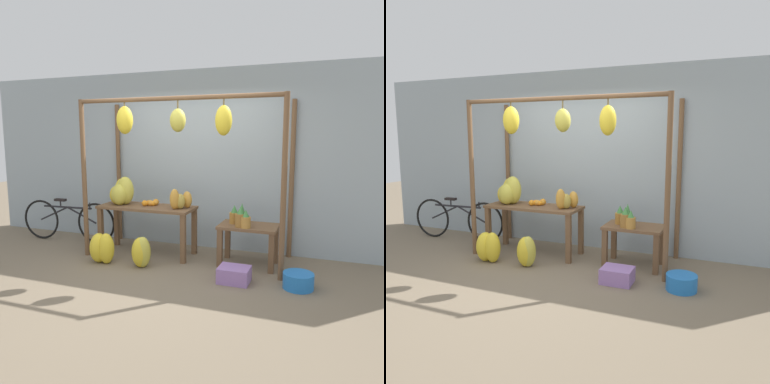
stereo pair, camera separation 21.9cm
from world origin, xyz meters
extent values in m
plane|color=#756651|center=(0.00, 0.00, 0.00)|extent=(20.00, 20.00, 0.00)
cube|color=#99A8B2|center=(0.00, 1.59, 1.40)|extent=(8.00, 0.08, 2.80)
cylinder|color=brown|center=(-1.44, 0.54, 1.15)|extent=(0.07, 0.07, 2.30)
cylinder|color=brown|center=(1.44, 0.54, 1.15)|extent=(0.07, 0.07, 2.30)
cylinder|color=brown|center=(-1.44, 1.50, 1.15)|extent=(0.07, 0.07, 2.30)
cylinder|color=brown|center=(1.44, 1.50, 1.15)|extent=(0.07, 0.07, 2.30)
cylinder|color=brown|center=(0.00, 0.54, 2.27)|extent=(2.87, 0.06, 0.06)
cylinder|color=brown|center=(-0.73, 0.54, 2.21)|extent=(0.02, 0.02, 0.05)
ellipsoid|color=yellow|center=(-0.73, 0.54, 2.00)|extent=(0.23, 0.21, 0.38)
cylinder|color=brown|center=(0.06, 0.54, 2.19)|extent=(0.02, 0.02, 0.10)
ellipsoid|color=gold|center=(0.06, 0.54, 1.98)|extent=(0.21, 0.19, 0.30)
cylinder|color=brown|center=(0.67, 0.54, 2.20)|extent=(0.02, 0.02, 0.07)
ellipsoid|color=yellow|center=(0.67, 0.54, 1.97)|extent=(0.21, 0.19, 0.37)
cube|color=brown|center=(-0.61, 0.92, 0.72)|extent=(1.45, 0.56, 0.04)
cube|color=brown|center=(-1.29, 0.69, 0.35)|extent=(0.07, 0.07, 0.70)
cube|color=brown|center=(0.07, 0.69, 0.35)|extent=(0.07, 0.07, 0.70)
cube|color=brown|center=(-1.29, 1.15, 0.35)|extent=(0.07, 0.07, 0.70)
cube|color=brown|center=(0.07, 1.15, 0.35)|extent=(0.07, 0.07, 0.70)
cube|color=brown|center=(0.94, 0.94, 0.55)|extent=(0.80, 0.52, 0.04)
cube|color=brown|center=(0.59, 0.73, 0.27)|extent=(0.07, 0.07, 0.53)
cube|color=brown|center=(1.29, 0.73, 0.27)|extent=(0.07, 0.07, 0.53)
cube|color=brown|center=(0.59, 1.15, 0.27)|extent=(0.07, 0.07, 0.53)
cube|color=brown|center=(1.29, 1.15, 0.27)|extent=(0.07, 0.07, 0.53)
ellipsoid|color=gold|center=(-0.98, 0.92, 0.95)|extent=(0.33, 0.32, 0.43)
ellipsoid|color=yellow|center=(-1.06, 0.96, 0.94)|extent=(0.33, 0.33, 0.39)
ellipsoid|color=yellow|center=(-1.11, 0.89, 0.88)|extent=(0.24, 0.22, 0.29)
ellipsoid|color=gold|center=(-1.04, 0.84, 0.90)|extent=(0.36, 0.36, 0.33)
sphere|color=orange|center=(-0.59, 0.94, 0.78)|extent=(0.09, 0.09, 0.09)
sphere|color=orange|center=(-0.51, 1.02, 0.79)|extent=(0.09, 0.09, 0.09)
sphere|color=orange|center=(-0.50, 1.00, 0.78)|extent=(0.08, 0.08, 0.08)
sphere|color=orange|center=(-0.52, 0.95, 0.78)|extent=(0.08, 0.08, 0.08)
sphere|color=orange|center=(-0.64, 0.90, 0.78)|extent=(0.09, 0.09, 0.09)
sphere|color=orange|center=(-0.55, 0.95, 0.78)|extent=(0.08, 0.08, 0.08)
sphere|color=orange|center=(-0.52, 0.97, 0.77)|extent=(0.07, 0.07, 0.07)
sphere|color=orange|center=(-0.56, 0.94, 0.78)|extent=(0.09, 0.09, 0.09)
sphere|color=orange|center=(-0.55, 0.94, 0.78)|extent=(0.08, 0.08, 0.08)
cylinder|color=#A3702D|center=(0.73, 0.96, 0.65)|extent=(0.14, 0.14, 0.15)
cone|color=#428442|center=(0.73, 0.96, 0.78)|extent=(0.10, 0.10, 0.11)
cylinder|color=#B27F38|center=(0.93, 0.77, 0.65)|extent=(0.13, 0.13, 0.15)
cone|color=#428442|center=(0.93, 0.77, 0.77)|extent=(0.09, 0.09, 0.10)
cylinder|color=#A3702D|center=(0.83, 0.96, 0.65)|extent=(0.11, 0.11, 0.16)
cone|color=#428442|center=(0.83, 0.96, 0.80)|extent=(0.08, 0.08, 0.13)
cylinder|color=olive|center=(0.85, 0.79, 0.66)|extent=(0.14, 0.14, 0.18)
cone|color=#428442|center=(0.85, 0.79, 0.80)|extent=(0.10, 0.10, 0.10)
ellipsoid|color=yellow|center=(-0.94, 0.30, 0.22)|extent=(0.28, 0.27, 0.44)
ellipsoid|color=yellow|center=(-1.07, 0.32, 0.21)|extent=(0.32, 0.33, 0.42)
ellipsoid|color=gold|center=(-0.39, 0.34, 0.21)|extent=(0.29, 0.28, 0.43)
ellipsoid|color=yellow|center=(-0.42, 0.34, 0.21)|extent=(0.28, 0.25, 0.42)
cube|color=#9970B7|center=(0.91, 0.26, 0.10)|extent=(0.38, 0.31, 0.19)
cylinder|color=blue|center=(1.66, 0.34, 0.09)|extent=(0.36, 0.36, 0.19)
torus|color=black|center=(-2.73, 1.03, 0.34)|extent=(0.69, 0.08, 0.69)
torus|color=black|center=(-1.66, 1.10, 0.34)|extent=(0.69, 0.08, 0.69)
cylinder|color=black|center=(-2.19, 1.07, 0.59)|extent=(0.91, 0.10, 0.03)
cylinder|color=black|center=(-2.46, 1.05, 0.46)|extent=(0.55, 0.07, 0.27)
cylinder|color=black|center=(-1.92, 1.09, 0.46)|extent=(0.55, 0.07, 0.27)
cylinder|color=black|center=(-2.33, 1.06, 0.64)|extent=(0.02, 0.02, 0.10)
cube|color=black|center=(-2.33, 1.06, 0.71)|extent=(0.21, 0.09, 0.04)
cylinder|color=black|center=(-1.76, 1.10, 0.64)|extent=(0.02, 0.02, 0.10)
ellipsoid|color=gold|center=(-0.12, 0.83, 0.89)|extent=(0.19, 0.18, 0.30)
ellipsoid|color=gold|center=(-0.10, 0.86, 0.84)|extent=(0.19, 0.19, 0.21)
ellipsoid|color=gold|center=(0.01, 0.99, 0.86)|extent=(0.21, 0.21, 0.24)
ellipsoid|color=#B2993D|center=(-0.06, 0.88, 0.85)|extent=(0.19, 0.18, 0.22)
camera|label=1|loc=(1.94, -4.04, 1.79)|focal=35.00mm
camera|label=2|loc=(2.15, -3.96, 1.79)|focal=35.00mm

